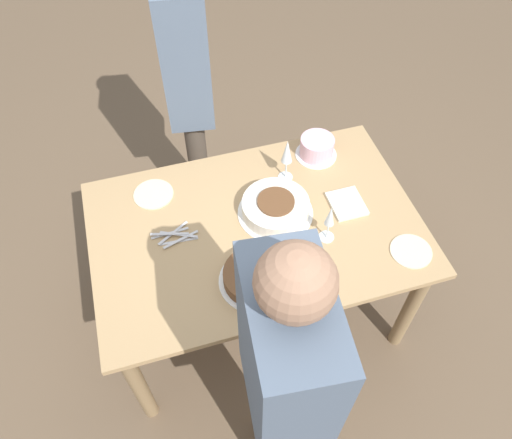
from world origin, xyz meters
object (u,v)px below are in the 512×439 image
(cake_center_white, at_px, (276,208))
(cake_front_chocolate, at_px, (255,276))
(wine_glass_near, at_px, (287,153))
(person_watching, at_px, (187,73))
(person_cutting, at_px, (284,379))
(cake_back_decorated, at_px, (317,148))
(wine_glass_far, at_px, (330,218))

(cake_center_white, height_order, cake_front_chocolate, cake_center_white)
(wine_glass_near, distance_m, person_watching, 0.66)
(cake_front_chocolate, bearing_deg, cake_center_white, 59.09)
(wine_glass_near, height_order, person_cutting, person_cutting)
(cake_back_decorated, relative_size, wine_glass_far, 1.00)
(wine_glass_far, height_order, person_cutting, person_cutting)
(person_watching, bearing_deg, cake_front_chocolate, 10.16)
(wine_glass_far, bearing_deg, wine_glass_near, 98.47)
(person_cutting, height_order, person_watching, person_watching)
(wine_glass_near, relative_size, wine_glass_far, 1.15)
(wine_glass_far, relative_size, person_watching, 0.12)
(cake_center_white, relative_size, cake_back_decorated, 1.67)
(cake_front_chocolate, bearing_deg, wine_glass_near, 59.32)
(cake_center_white, bearing_deg, person_cutting, -106.79)
(cake_center_white, distance_m, cake_front_chocolate, 0.37)
(cake_front_chocolate, relative_size, wine_glass_far, 1.46)
(person_cutting, bearing_deg, wine_glass_near, -13.70)
(cake_back_decorated, bearing_deg, cake_center_white, -136.21)
(cake_front_chocolate, xyz_separation_m, cake_back_decorated, (0.50, 0.62, 0.02))
(cake_center_white, height_order, cake_back_decorated, cake_back_decorated)
(wine_glass_near, bearing_deg, cake_back_decorated, 27.38)
(cake_front_chocolate, distance_m, cake_back_decorated, 0.80)
(cake_front_chocolate, height_order, person_watching, person_watching)
(cake_center_white, distance_m, person_watching, 0.82)
(person_cutting, bearing_deg, wine_glass_far, -27.71)
(wine_glass_near, bearing_deg, person_cutting, -109.58)
(cake_center_white, bearing_deg, cake_back_decorated, 43.79)
(cake_front_chocolate, bearing_deg, wine_glass_far, 18.67)
(wine_glass_near, bearing_deg, cake_front_chocolate, -120.68)
(cake_back_decorated, xyz_separation_m, person_watching, (-0.54, 0.45, 0.24))
(cake_front_chocolate, height_order, cake_back_decorated, cake_back_decorated)
(cake_front_chocolate, relative_size, person_watching, 0.18)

